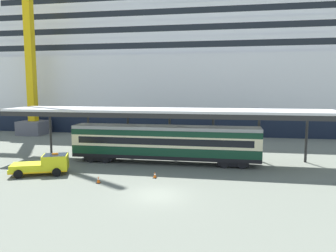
{
  "coord_description": "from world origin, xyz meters",
  "views": [
    {
      "loc": [
        4.94,
        -23.12,
        8.21
      ],
      "look_at": [
        -0.39,
        7.3,
        4.5
      ],
      "focal_mm": 33.95,
      "sensor_mm": 36.0,
      "label": 1
    }
  ],
  "objects_px": {
    "traffic_cone_near": "(98,180)",
    "train_carriage": "(165,142)",
    "service_truck": "(45,164)",
    "traffic_cone_mid": "(155,175)",
    "cruise_ship": "(254,54)",
    "dockside_crane": "(32,39)"
  },
  "relations": [
    {
      "from": "traffic_cone_near",
      "to": "dockside_crane",
      "type": "xyz_separation_m",
      "value": [
        -22.0,
        25.66,
        16.28
      ]
    },
    {
      "from": "dockside_crane",
      "to": "traffic_cone_mid",
      "type": "bearing_deg",
      "value": -41.3
    },
    {
      "from": "cruise_ship",
      "to": "train_carriage",
      "type": "distance_m",
      "value": 39.96
    },
    {
      "from": "traffic_cone_near",
      "to": "dockside_crane",
      "type": "distance_m",
      "value": 37.51
    },
    {
      "from": "service_truck",
      "to": "traffic_cone_mid",
      "type": "height_order",
      "value": "service_truck"
    },
    {
      "from": "cruise_ship",
      "to": "train_carriage",
      "type": "xyz_separation_m",
      "value": [
        -12.19,
        -35.79,
        -12.93
      ]
    },
    {
      "from": "dockside_crane",
      "to": "cruise_ship",
      "type": "bearing_deg",
      "value": 25.5
    },
    {
      "from": "train_carriage",
      "to": "traffic_cone_near",
      "type": "bearing_deg",
      "value": -117.7
    },
    {
      "from": "traffic_cone_mid",
      "to": "dockside_crane",
      "type": "height_order",
      "value": "dockside_crane"
    },
    {
      "from": "train_carriage",
      "to": "traffic_cone_near",
      "type": "height_order",
      "value": "train_carriage"
    },
    {
      "from": "traffic_cone_near",
      "to": "train_carriage",
      "type": "bearing_deg",
      "value": 62.3
    },
    {
      "from": "traffic_cone_mid",
      "to": "dockside_crane",
      "type": "xyz_separation_m",
      "value": [
        -26.49,
        23.27,
        16.29
      ]
    },
    {
      "from": "service_truck",
      "to": "dockside_crane",
      "type": "xyz_separation_m",
      "value": [
        -15.93,
        23.86,
        15.6
      ]
    },
    {
      "from": "traffic_cone_mid",
      "to": "cruise_ship",
      "type": "bearing_deg",
      "value": 73.9
    },
    {
      "from": "traffic_cone_near",
      "to": "traffic_cone_mid",
      "type": "height_order",
      "value": "traffic_cone_near"
    },
    {
      "from": "dockside_crane",
      "to": "service_truck",
      "type": "bearing_deg",
      "value": -56.28
    },
    {
      "from": "service_truck",
      "to": "traffic_cone_near",
      "type": "relative_size",
      "value": 8.9
    },
    {
      "from": "cruise_ship",
      "to": "traffic_cone_near",
      "type": "height_order",
      "value": "cruise_ship"
    },
    {
      "from": "cruise_ship",
      "to": "traffic_cone_near",
      "type": "distance_m",
      "value": 49.33
    },
    {
      "from": "cruise_ship",
      "to": "dockside_crane",
      "type": "xyz_separation_m",
      "value": [
        -38.51,
        -18.37,
        1.36
      ]
    },
    {
      "from": "cruise_ship",
      "to": "dockside_crane",
      "type": "relative_size",
      "value": 2.35
    },
    {
      "from": "train_carriage",
      "to": "service_truck",
      "type": "relative_size",
      "value": 3.65
    }
  ]
}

